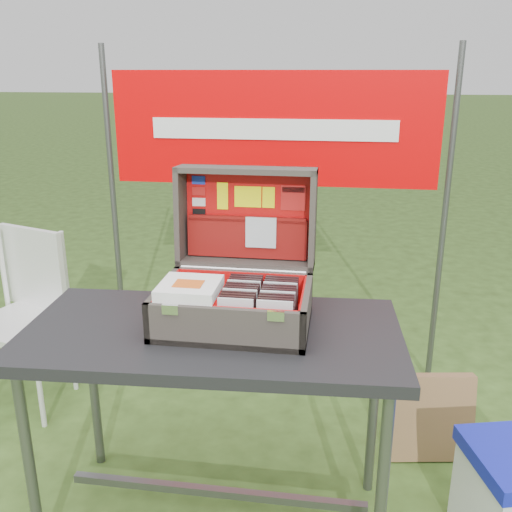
% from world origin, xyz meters
% --- Properties ---
extents(ground, '(80.00, 80.00, 0.00)m').
position_xyz_m(ground, '(0.00, 0.00, 0.00)').
color(ground, '#31481A').
rests_on(ground, ground).
extents(table, '(1.26, 0.68, 0.77)m').
position_xyz_m(table, '(-0.06, -0.06, 0.38)').
color(table, black).
rests_on(table, ground).
extents(table_top, '(1.26, 0.68, 0.04)m').
position_xyz_m(table_top, '(-0.06, -0.06, 0.75)').
color(table_top, black).
rests_on(table_top, ground).
extents(table_leg_fl, '(0.04, 0.04, 0.73)m').
position_xyz_m(table_leg_fl, '(-0.61, -0.31, 0.36)').
color(table_leg_fl, '#59595B').
rests_on(table_leg_fl, ground).
extents(table_leg_fr, '(0.04, 0.04, 0.73)m').
position_xyz_m(table_leg_fr, '(0.50, -0.31, 0.36)').
color(table_leg_fr, '#59595B').
rests_on(table_leg_fr, ground).
extents(table_leg_bl, '(0.04, 0.04, 0.73)m').
position_xyz_m(table_leg_bl, '(-0.61, 0.18, 0.36)').
color(table_leg_bl, '#59595B').
rests_on(table_leg_bl, ground).
extents(table_leg_br, '(0.04, 0.04, 0.73)m').
position_xyz_m(table_leg_br, '(0.50, 0.18, 0.36)').
color(table_leg_br, '#59595B').
rests_on(table_leg_br, ground).
extents(table_brace, '(1.08, 0.03, 0.03)m').
position_xyz_m(table_brace, '(-0.06, -0.06, 0.12)').
color(table_brace, '#59595B').
rests_on(table_brace, ground).
extents(suitcase, '(0.50, 0.51, 0.48)m').
position_xyz_m(suitcase, '(0.01, 0.03, 1.01)').
color(suitcase, '#49423A').
rests_on(suitcase, table).
extents(suitcase_base_bottom, '(0.50, 0.35, 0.02)m').
position_xyz_m(suitcase_base_bottom, '(0.01, -0.03, 0.78)').
color(suitcase_base_bottom, '#49423A').
rests_on(suitcase_base_bottom, table_top).
extents(suitcase_base_wall_front, '(0.50, 0.02, 0.13)m').
position_xyz_m(suitcase_base_wall_front, '(0.01, -0.19, 0.84)').
color(suitcase_base_wall_front, '#49423A').
rests_on(suitcase_base_wall_front, table_top).
extents(suitcase_base_wall_back, '(0.50, 0.02, 0.13)m').
position_xyz_m(suitcase_base_wall_back, '(0.01, 0.14, 0.84)').
color(suitcase_base_wall_back, '#49423A').
rests_on(suitcase_base_wall_back, table_top).
extents(suitcase_base_wall_left, '(0.02, 0.35, 0.13)m').
position_xyz_m(suitcase_base_wall_left, '(-0.23, -0.03, 0.84)').
color(suitcase_base_wall_left, '#49423A').
rests_on(suitcase_base_wall_left, table_top).
extents(suitcase_base_wall_right, '(0.02, 0.35, 0.13)m').
position_xyz_m(suitcase_base_wall_right, '(0.25, -0.03, 0.84)').
color(suitcase_base_wall_right, '#49423A').
rests_on(suitcase_base_wall_right, table_top).
extents(suitcase_liner_floor, '(0.46, 0.31, 0.01)m').
position_xyz_m(suitcase_liner_floor, '(0.01, -0.03, 0.79)').
color(suitcase_liner_floor, red).
rests_on(suitcase_liner_floor, suitcase_base_bottom).
extents(suitcase_latch_left, '(0.05, 0.01, 0.03)m').
position_xyz_m(suitcase_latch_left, '(-0.15, -0.20, 0.89)').
color(suitcase_latch_left, silver).
rests_on(suitcase_latch_left, suitcase_base_wall_front).
extents(suitcase_latch_right, '(0.05, 0.01, 0.03)m').
position_xyz_m(suitcase_latch_right, '(0.17, -0.20, 0.89)').
color(suitcase_latch_right, silver).
rests_on(suitcase_latch_right, suitcase_base_wall_front).
extents(suitcase_hinge, '(0.45, 0.02, 0.02)m').
position_xyz_m(suitcase_hinge, '(0.01, 0.15, 0.90)').
color(suitcase_hinge, silver).
rests_on(suitcase_hinge, suitcase_base_wall_back).
extents(suitcase_lid_back, '(0.50, 0.04, 0.35)m').
position_xyz_m(suitcase_lid_back, '(0.01, 0.28, 1.07)').
color(suitcase_lid_back, '#49423A').
rests_on(suitcase_lid_back, suitcase_base_wall_back).
extents(suitcase_lid_rim_far, '(0.50, 0.13, 0.03)m').
position_xyz_m(suitcase_lid_rim_far, '(0.01, 0.24, 1.24)').
color(suitcase_lid_rim_far, '#49423A').
rests_on(suitcase_lid_rim_far, suitcase_lid_back).
extents(suitcase_lid_rim_near, '(0.50, 0.13, 0.03)m').
position_xyz_m(suitcase_lid_rim_near, '(0.01, 0.22, 0.91)').
color(suitcase_lid_rim_near, '#49423A').
rests_on(suitcase_lid_rim_near, suitcase_lid_back).
extents(suitcase_lid_rim_left, '(0.02, 0.15, 0.36)m').
position_xyz_m(suitcase_lid_rim_left, '(-0.23, 0.23, 1.07)').
color(suitcase_lid_rim_left, '#49423A').
rests_on(suitcase_lid_rim_left, suitcase_lid_back).
extents(suitcase_lid_rim_right, '(0.02, 0.15, 0.36)m').
position_xyz_m(suitcase_lid_rim_right, '(0.25, 0.23, 1.07)').
color(suitcase_lid_rim_right, '#49423A').
rests_on(suitcase_lid_rim_right, suitcase_lid_back).
extents(suitcase_lid_liner, '(0.45, 0.02, 0.31)m').
position_xyz_m(suitcase_lid_liner, '(0.01, 0.27, 1.07)').
color(suitcase_lid_liner, red).
rests_on(suitcase_lid_liner, suitcase_lid_back).
extents(suitcase_liner_wall_front, '(0.46, 0.01, 0.11)m').
position_xyz_m(suitcase_liner_wall_front, '(0.01, -0.18, 0.85)').
color(suitcase_liner_wall_front, red).
rests_on(suitcase_liner_wall_front, suitcase_base_bottom).
extents(suitcase_liner_wall_back, '(0.46, 0.01, 0.11)m').
position_xyz_m(suitcase_liner_wall_back, '(0.01, 0.13, 0.85)').
color(suitcase_liner_wall_back, red).
rests_on(suitcase_liner_wall_back, suitcase_base_bottom).
extents(suitcase_liner_wall_left, '(0.01, 0.31, 0.11)m').
position_xyz_m(suitcase_liner_wall_left, '(-0.21, -0.03, 0.85)').
color(suitcase_liner_wall_left, red).
rests_on(suitcase_liner_wall_left, suitcase_base_bottom).
extents(suitcase_liner_wall_right, '(0.01, 0.31, 0.11)m').
position_xyz_m(suitcase_liner_wall_right, '(0.24, -0.03, 0.85)').
color(suitcase_liner_wall_right, red).
rests_on(suitcase_liner_wall_right, suitcase_base_bottom).
extents(suitcase_lid_pocket, '(0.44, 0.04, 0.14)m').
position_xyz_m(suitcase_lid_pocket, '(0.01, 0.25, 0.99)').
color(suitcase_lid_pocket, maroon).
rests_on(suitcase_lid_pocket, suitcase_lid_liner).
extents(suitcase_pocket_edge, '(0.43, 0.02, 0.02)m').
position_xyz_m(suitcase_pocket_edge, '(0.01, 0.24, 1.06)').
color(suitcase_pocket_edge, maroon).
rests_on(suitcase_pocket_edge, suitcase_lid_pocket).
extents(suitcase_pocket_cd, '(0.11, 0.02, 0.11)m').
position_xyz_m(suitcase_pocket_cd, '(0.06, 0.23, 1.02)').
color(suitcase_pocket_cd, silver).
rests_on(suitcase_pocket_cd, suitcase_lid_pocket).
extents(lid_sticker_cc_a, '(0.05, 0.00, 0.03)m').
position_xyz_m(lid_sticker_cc_a, '(-0.17, 0.27, 1.19)').
color(lid_sticker_cc_a, '#1933B2').
rests_on(lid_sticker_cc_a, suitcase_lid_liner).
extents(lid_sticker_cc_b, '(0.05, 0.00, 0.03)m').
position_xyz_m(lid_sticker_cc_b, '(-0.17, 0.27, 1.15)').
color(lid_sticker_cc_b, red).
rests_on(lid_sticker_cc_b, suitcase_lid_liner).
extents(lid_sticker_cc_c, '(0.05, 0.00, 0.03)m').
position_xyz_m(lid_sticker_cc_c, '(-0.17, 0.27, 1.11)').
color(lid_sticker_cc_c, white).
rests_on(lid_sticker_cc_c, suitcase_lid_liner).
extents(lid_sticker_cc_d, '(0.05, 0.00, 0.03)m').
position_xyz_m(lid_sticker_cc_d, '(-0.17, 0.26, 1.07)').
color(lid_sticker_cc_d, black).
rests_on(lid_sticker_cc_d, suitcase_lid_liner).
extents(lid_card_neon_tall, '(0.04, 0.01, 0.10)m').
position_xyz_m(lid_card_neon_tall, '(-0.08, 0.27, 1.14)').
color(lid_card_neon_tall, '#FBF909').
rests_on(lid_card_neon_tall, suitcase_lid_liner).
extents(lid_card_neon_main, '(0.10, 0.01, 0.08)m').
position_xyz_m(lid_card_neon_main, '(0.01, 0.27, 1.14)').
color(lid_card_neon_main, '#FBF909').
rests_on(lid_card_neon_main, suitcase_lid_liner).
extents(lid_card_neon_small, '(0.04, 0.01, 0.08)m').
position_xyz_m(lid_card_neon_small, '(0.09, 0.27, 1.14)').
color(lid_card_neon_small, '#FBF909').
rests_on(lid_card_neon_small, suitcase_lid_liner).
extents(lid_sticker_band, '(0.09, 0.01, 0.09)m').
position_xyz_m(lid_sticker_band, '(0.17, 0.27, 1.14)').
color(lid_sticker_band, red).
rests_on(lid_sticker_band, suitcase_lid_liner).
extents(lid_sticker_band_bar, '(0.08, 0.00, 0.02)m').
position_xyz_m(lid_sticker_band_bar, '(0.17, 0.27, 1.17)').
color(lid_sticker_band_bar, black).
rests_on(lid_sticker_band_bar, suitcase_lid_liner).
extents(cd_left_0, '(0.11, 0.01, 0.13)m').
position_xyz_m(cd_left_0, '(0.04, -0.16, 0.86)').
color(cd_left_0, silver).
rests_on(cd_left_0, suitcase_liner_floor).
extents(cd_left_1, '(0.11, 0.01, 0.13)m').
position_xyz_m(cd_left_1, '(0.04, -0.14, 0.86)').
color(cd_left_1, black).
rests_on(cd_left_1, suitcase_liner_floor).
extents(cd_left_2, '(0.11, 0.01, 0.13)m').
position_xyz_m(cd_left_2, '(0.04, -0.12, 0.86)').
color(cd_left_2, black).
rests_on(cd_left_2, suitcase_liner_floor).
extents(cd_left_3, '(0.11, 0.01, 0.13)m').
position_xyz_m(cd_left_3, '(0.04, -0.10, 0.86)').
color(cd_left_3, black).
rests_on(cd_left_3, suitcase_liner_floor).
extents(cd_left_4, '(0.11, 0.01, 0.13)m').
position_xyz_m(cd_left_4, '(0.04, -0.08, 0.86)').
color(cd_left_4, silver).
rests_on(cd_left_4, suitcase_liner_floor).
extents(cd_left_5, '(0.11, 0.01, 0.13)m').
position_xyz_m(cd_left_5, '(0.04, -0.06, 0.86)').
color(cd_left_5, black).
rests_on(cd_left_5, suitcase_liner_floor).
extents(cd_left_6, '(0.11, 0.01, 0.13)m').
position_xyz_m(cd_left_6, '(0.04, -0.04, 0.86)').
color(cd_left_6, black).
rests_on(cd_left_6, suitcase_liner_floor).
extents(cd_left_7, '(0.11, 0.01, 0.13)m').
position_xyz_m(cd_left_7, '(0.04, -0.02, 0.86)').
color(cd_left_7, black).
rests_on(cd_left_7, suitcase_liner_floor).
extents(cd_left_8, '(0.11, 0.01, 0.13)m').
position_xyz_m(cd_left_8, '(0.04, -0.00, 0.86)').
color(cd_left_8, silver).
rests_on(cd_left_8, suitcase_liner_floor).
extents(cd_left_9, '(0.11, 0.01, 0.13)m').
position_xyz_m(cd_left_9, '(0.04, 0.02, 0.86)').
color(cd_left_9, black).
rests_on(cd_left_9, suitcase_liner_floor).
extents(cd_left_10, '(0.11, 0.01, 0.13)m').
position_xyz_m(cd_left_10, '(0.04, 0.04, 0.86)').
color(cd_left_10, black).
rests_on(cd_left_10, suitcase_liner_floor).
extents(cd_left_11, '(0.11, 0.01, 0.13)m').
position_xyz_m(cd_left_11, '(0.04, 0.05, 0.86)').
color(cd_left_11, black).
rests_on(cd_left_11, suitcase_liner_floor).
extents(cd_right_0, '(0.11, 0.01, 0.13)m').
position_xyz_m(cd_right_0, '(0.16, -0.16, 0.86)').
color(cd_right_0, silver).
rests_on(cd_right_0, suitcase_liner_floor).
extents(cd_right_1, '(0.11, 0.01, 0.13)m').
position_xyz_m(cd_right_1, '(0.16, -0.14, 0.86)').
color(cd_right_1, black).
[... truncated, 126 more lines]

